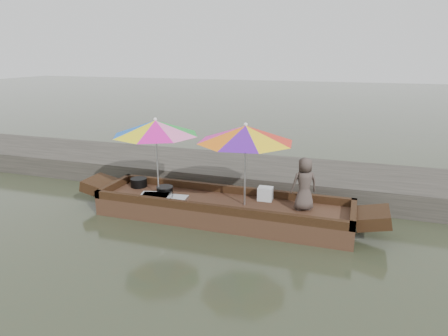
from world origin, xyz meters
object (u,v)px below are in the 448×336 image
(cooking_pot, at_px, (139,182))
(charcoal_grill, at_px, (165,191))
(supply_bag, at_px, (265,194))
(tray_scallop, at_px, (172,199))
(umbrella_stern, at_px, (245,165))
(umbrella_bow, at_px, (157,157))
(vendor, at_px, (304,184))
(tray_crayfish, at_px, (155,197))
(boat_hull, at_px, (222,211))

(cooking_pot, relative_size, charcoal_grill, 1.08)
(supply_bag, bearing_deg, tray_scallop, -160.95)
(cooking_pot, relative_size, umbrella_stern, 0.19)
(supply_bag, relative_size, umbrella_bow, 0.17)
(cooking_pot, xyz_separation_m, umbrella_bow, (0.63, -0.31, 0.68))
(supply_bag, height_order, vendor, vendor)
(tray_scallop, height_order, vendor, vendor)
(tray_scallop, distance_m, vendor, 2.53)
(tray_crayfish, relative_size, umbrella_bow, 0.35)
(cooking_pot, distance_m, umbrella_bow, 0.98)
(boat_hull, height_order, tray_crayfish, tray_crayfish)
(tray_crayfish, xyz_separation_m, umbrella_bow, (-0.06, 0.26, 0.73))
(cooking_pot, xyz_separation_m, supply_bag, (2.74, 0.06, 0.04))
(umbrella_stern, bearing_deg, umbrella_bow, 180.00)
(boat_hull, bearing_deg, charcoal_grill, 177.94)
(boat_hull, distance_m, vendor, 1.65)
(supply_bag, bearing_deg, vendor, -18.36)
(umbrella_bow, height_order, umbrella_stern, same)
(cooking_pot, xyz_separation_m, tray_scallop, (1.02, -0.53, -0.06))
(vendor, height_order, umbrella_stern, umbrella_stern)
(tray_scallop, relative_size, supply_bag, 2.07)
(tray_scallop, distance_m, charcoal_grill, 0.39)
(cooking_pot, bearing_deg, umbrella_stern, -7.29)
(boat_hull, height_order, charcoal_grill, charcoal_grill)
(supply_bag, distance_m, vendor, 0.88)
(umbrella_bow, bearing_deg, tray_crayfish, -76.09)
(umbrella_stern, bearing_deg, vendor, 6.12)
(tray_scallop, distance_m, umbrella_bow, 0.87)
(boat_hull, height_order, cooking_pot, cooking_pot)
(charcoal_grill, bearing_deg, umbrella_stern, -1.53)
(charcoal_grill, xyz_separation_m, vendor, (2.75, 0.07, 0.42))
(umbrella_bow, bearing_deg, charcoal_grill, 21.30)
(vendor, bearing_deg, charcoal_grill, -26.19)
(charcoal_grill, relative_size, umbrella_bow, 0.19)
(tray_scallop, bearing_deg, boat_hull, 13.19)
(vendor, xyz_separation_m, umbrella_stern, (-1.07, -0.11, 0.28))
(supply_bag, distance_m, umbrella_bow, 2.23)
(boat_hull, distance_m, tray_scallop, 1.01)
(tray_scallop, bearing_deg, vendor, 7.84)
(umbrella_bow, bearing_deg, cooking_pot, 153.86)
(tray_scallop, bearing_deg, tray_crayfish, -173.89)
(tray_scallop, height_order, supply_bag, supply_bag)
(tray_crayfish, bearing_deg, umbrella_bow, 103.91)
(boat_hull, xyz_separation_m, vendor, (1.51, 0.11, 0.67))
(boat_hull, xyz_separation_m, tray_crayfish, (-1.29, -0.26, 0.22))
(charcoal_grill, height_order, supply_bag, supply_bag)
(cooking_pot, height_order, supply_bag, supply_bag)
(boat_hull, bearing_deg, cooking_pot, 171.12)
(vendor, xyz_separation_m, umbrella_bow, (-2.86, -0.11, 0.28))
(tray_crayfish, xyz_separation_m, vendor, (2.80, 0.37, 0.45))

